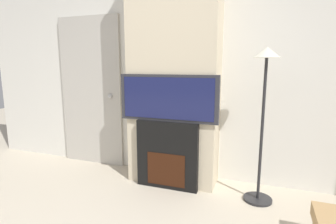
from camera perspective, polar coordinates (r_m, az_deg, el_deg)
name	(u,v)px	position (r m, az deg, el deg)	size (l,w,h in m)	color
wall_back	(180,68)	(3.26, 2.66, 9.49)	(6.00, 0.06, 2.70)	silver
chimney_breast	(174,68)	(3.04, 1.33, 9.46)	(1.03, 0.41, 2.70)	beige
fireplace	(168,155)	(3.01, -0.01, -9.28)	(0.71, 0.15, 0.77)	black
television	(168,98)	(2.86, -0.02, 3.03)	(1.12, 0.07, 0.51)	#2D2D33
floor_lamp	(264,96)	(2.71, 20.20, 3.20)	(0.29, 0.29, 1.56)	#262628
entry_door	(91,92)	(3.81, -16.38, 4.17)	(0.94, 0.09, 2.03)	#BCB7AD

